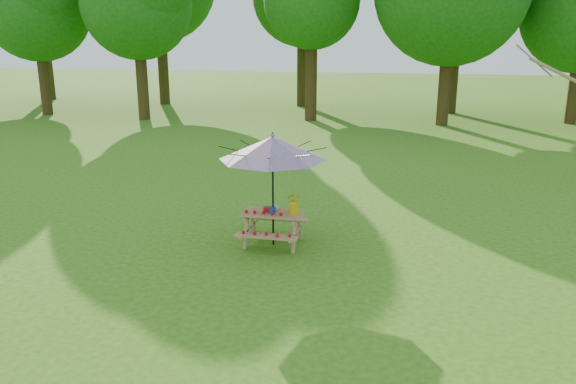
# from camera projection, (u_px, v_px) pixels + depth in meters

# --- Properties ---
(picnic_table) EXTENTS (1.20, 1.32, 0.67)m
(picnic_table) POSITION_uv_depth(u_px,v_px,m) (273.00, 229.00, 11.06)
(picnic_table) COLOR #A96F4C
(picnic_table) RESTS_ON ground
(patio_umbrella) EXTENTS (2.38, 2.38, 2.25)m
(patio_umbrella) POSITION_uv_depth(u_px,v_px,m) (273.00, 148.00, 10.63)
(patio_umbrella) COLOR black
(patio_umbrella) RESTS_ON ground
(produce_bins) EXTENTS (0.25, 0.40, 0.13)m
(produce_bins) POSITION_uv_depth(u_px,v_px,m) (271.00, 209.00, 11.00)
(produce_bins) COLOR red
(produce_bins) RESTS_ON picnic_table
(tomatoes_row) EXTENTS (0.77, 0.13, 0.07)m
(tomatoes_row) POSITION_uv_depth(u_px,v_px,m) (263.00, 213.00, 10.83)
(tomatoes_row) COLOR red
(tomatoes_row) RESTS_ON picnic_table
(flower_bucket) EXTENTS (0.34, 0.32, 0.43)m
(flower_bucket) POSITION_uv_depth(u_px,v_px,m) (294.00, 202.00, 10.85)
(flower_bucket) COLOR #DCAE0B
(flower_bucket) RESTS_ON picnic_table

